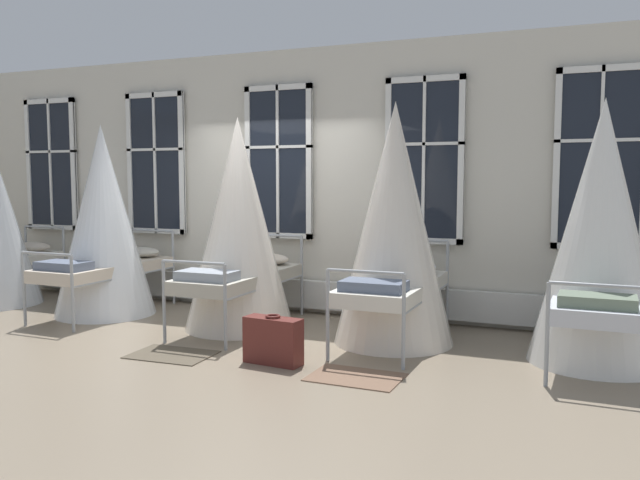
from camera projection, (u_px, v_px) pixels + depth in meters
name	position (u px, v px, depth m)	size (l,w,h in m)	color
ground	(229.00, 331.00, 7.50)	(22.99, 22.99, 0.00)	gray
back_wall_with_windows	(282.00, 182.00, 8.64)	(12.50, 0.10, 3.39)	beige
window_bank	(278.00, 227.00, 8.58)	(8.65, 0.10, 2.87)	black
cot_second	(103.00, 224.00, 8.35)	(1.26, 1.94, 2.42)	#9EA3A8
cot_third	(239.00, 227.00, 7.57)	(1.26, 1.93, 2.44)	#9EA3A8
cot_fourth	(394.00, 228.00, 6.89)	(1.26, 1.93, 2.54)	#9EA3A8
cot_fifth	(600.00, 237.00, 6.12)	(1.26, 1.94, 2.48)	#9EA3A8
rug_third	(172.00, 355.00, 6.48)	(0.80, 0.56, 0.01)	brown
rug_fourth	(356.00, 377.00, 5.74)	(0.80, 0.56, 0.01)	brown
suitcase_dark	(273.00, 340.00, 6.16)	(0.58, 0.26, 0.47)	#5B231E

